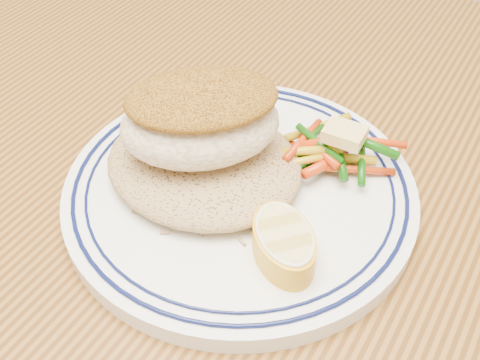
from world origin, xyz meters
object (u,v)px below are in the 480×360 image
(dining_table, at_px, (241,325))
(fish_fillet, at_px, (201,118))
(vegetable_pile, at_px, (323,152))
(plate, at_px, (240,190))
(rice_pilaf, at_px, (204,160))
(lemon_wedge, at_px, (284,243))

(dining_table, distance_m, fish_fillet, 0.18)
(vegetable_pile, bearing_deg, dining_table, -100.63)
(plate, relative_size, fish_fillet, 1.87)
(vegetable_pile, bearing_deg, fish_fillet, -144.67)
(rice_pilaf, bearing_deg, plate, 7.76)
(dining_table, bearing_deg, fish_fillet, 144.96)
(fish_fillet, bearing_deg, lemon_wedge, -24.79)
(fish_fillet, height_order, lemon_wedge, fish_fillet)
(dining_table, height_order, vegetable_pile, vegetable_pile)
(dining_table, bearing_deg, vegetable_pile, 79.37)
(vegetable_pile, bearing_deg, rice_pilaf, -142.44)
(plate, distance_m, fish_fillet, 0.06)
(lemon_wedge, bearing_deg, fish_fillet, 155.21)
(fish_fillet, relative_size, vegetable_pile, 1.38)
(plate, relative_size, vegetable_pile, 2.59)
(plate, height_order, vegetable_pile, vegetable_pile)
(rice_pilaf, relative_size, fish_fillet, 1.07)
(lemon_wedge, bearing_deg, rice_pilaf, 155.96)
(dining_table, height_order, rice_pilaf, rice_pilaf)
(rice_pilaf, bearing_deg, lemon_wedge, -24.04)
(plate, distance_m, vegetable_pile, 0.07)
(rice_pilaf, distance_m, fish_fillet, 0.04)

